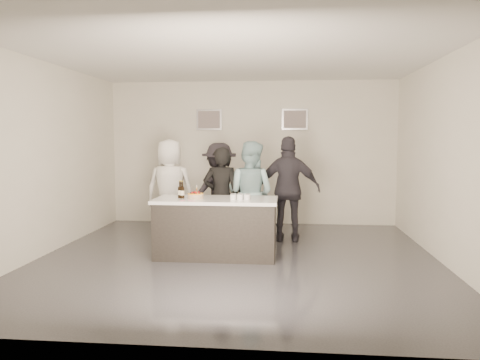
% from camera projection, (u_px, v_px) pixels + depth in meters
% --- Properties ---
extents(floor, '(6.00, 6.00, 0.00)m').
position_uv_depth(floor, '(237.00, 259.00, 7.04)').
color(floor, '#3D3D42').
rests_on(floor, ground).
extents(ceiling, '(6.00, 6.00, 0.00)m').
position_uv_depth(ceiling, '(237.00, 56.00, 6.77)').
color(ceiling, white).
extents(wall_back, '(6.00, 0.04, 3.00)m').
position_uv_depth(wall_back, '(252.00, 153.00, 9.88)').
color(wall_back, silver).
rests_on(wall_back, ground).
extents(wall_front, '(6.00, 0.04, 3.00)m').
position_uv_depth(wall_front, '(199.00, 176.00, 3.93)').
color(wall_front, silver).
rests_on(wall_front, ground).
extents(wall_left, '(0.04, 6.00, 3.00)m').
position_uv_depth(wall_left, '(43.00, 159.00, 7.20)').
color(wall_left, silver).
rests_on(wall_left, ground).
extents(wall_right, '(0.04, 6.00, 3.00)m').
position_uv_depth(wall_right, '(447.00, 160.00, 6.61)').
color(wall_right, silver).
rests_on(wall_right, ground).
extents(picture_left, '(0.54, 0.04, 0.44)m').
position_uv_depth(picture_left, '(209.00, 120.00, 9.87)').
color(picture_left, '#B2B2B7').
rests_on(picture_left, wall_back).
extents(picture_right, '(0.54, 0.04, 0.44)m').
position_uv_depth(picture_right, '(295.00, 119.00, 9.70)').
color(picture_right, '#B2B2B7').
rests_on(picture_right, wall_back).
extents(bar_counter, '(1.86, 0.86, 0.90)m').
position_uv_depth(bar_counter, '(216.00, 228.00, 7.15)').
color(bar_counter, white).
rests_on(bar_counter, ground).
extents(cake, '(0.24, 0.24, 0.07)m').
position_uv_depth(cake, '(196.00, 196.00, 7.09)').
color(cake, '#F7A11A').
rests_on(cake, bar_counter).
extents(beer_bottle_a, '(0.07, 0.07, 0.26)m').
position_uv_depth(beer_bottle_a, '(180.00, 190.00, 7.15)').
color(beer_bottle_a, black).
rests_on(beer_bottle_a, bar_counter).
extents(beer_bottle_b, '(0.07, 0.07, 0.26)m').
position_uv_depth(beer_bottle_b, '(182.00, 190.00, 7.11)').
color(beer_bottle_b, black).
rests_on(beer_bottle_b, bar_counter).
extents(tumbler_cluster, '(0.30, 0.19, 0.08)m').
position_uv_depth(tumbler_cluster, '(240.00, 197.00, 7.02)').
color(tumbler_cluster, orange).
rests_on(tumbler_cluster, bar_counter).
extents(candles, '(0.24, 0.08, 0.01)m').
position_uv_depth(candles, '(188.00, 201.00, 6.82)').
color(candles, pink).
rests_on(candles, bar_counter).
extents(person_main_black, '(0.66, 0.48, 1.67)m').
position_uv_depth(person_main_black, '(221.00, 197.00, 7.82)').
color(person_main_black, black).
rests_on(person_main_black, ground).
extents(person_main_blue, '(1.05, 0.95, 1.76)m').
position_uv_depth(person_main_blue, '(250.00, 193.00, 7.91)').
color(person_main_blue, '#95BDC3').
rests_on(person_main_blue, ground).
extents(person_guest_left, '(0.88, 0.57, 1.80)m').
position_uv_depth(person_guest_left, '(170.00, 189.00, 8.44)').
color(person_guest_left, white).
rests_on(person_guest_left, ground).
extents(person_guest_right, '(1.10, 0.49, 1.85)m').
position_uv_depth(person_guest_right, '(289.00, 189.00, 8.18)').
color(person_guest_right, '#2F2C35').
rests_on(person_guest_right, ground).
extents(person_guest_back, '(1.29, 1.08, 1.73)m').
position_uv_depth(person_guest_back, '(219.00, 191.00, 8.45)').
color(person_guest_back, black).
rests_on(person_guest_back, ground).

